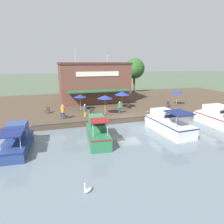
# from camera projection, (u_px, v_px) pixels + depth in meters

# --- Properties ---
(ground_plane) EXTENTS (220.00, 220.00, 0.00)m
(ground_plane) POSITION_uv_depth(u_px,v_px,m) (130.00, 123.00, 24.11)
(ground_plane) COLOR #4C5B47
(quay_deck) EXTENTS (22.00, 56.00, 0.60)m
(quay_deck) POSITION_uv_depth(u_px,v_px,m) (106.00, 103.00, 34.23)
(quay_deck) COLOR #4C3D2D
(quay_deck) RESTS_ON ground
(quay_edge_fender) EXTENTS (0.20, 50.40, 0.10)m
(quay_edge_fender) POSITION_uv_depth(u_px,v_px,m) (130.00, 118.00, 24.04)
(quay_edge_fender) COLOR #2D2D33
(quay_edge_fender) RESTS_ON quay_deck
(waterfront_restaurant) EXTENTS (11.12, 11.31, 8.63)m
(waterfront_restaurant) POSITION_uv_depth(u_px,v_px,m) (92.00, 81.00, 34.98)
(waterfront_restaurant) COLOR brown
(waterfront_restaurant) RESTS_ON quay_deck
(patio_umbrella_mid_patio_left) EXTENTS (1.72, 1.72, 2.28)m
(patio_umbrella_mid_patio_left) POSITION_uv_depth(u_px,v_px,m) (80.00, 96.00, 27.19)
(patio_umbrella_mid_patio_left) COLOR #B7B7B7
(patio_umbrella_mid_patio_left) RESTS_ON quay_deck
(patio_umbrella_back_row) EXTENTS (2.17, 2.17, 2.47)m
(patio_umbrella_back_row) POSITION_uv_depth(u_px,v_px,m) (122.00, 93.00, 28.62)
(patio_umbrella_back_row) COLOR #B7B7B7
(patio_umbrella_back_row) RESTS_ON quay_deck
(patio_umbrella_far_corner) EXTENTS (1.79, 1.79, 2.30)m
(patio_umbrella_far_corner) POSITION_uv_depth(u_px,v_px,m) (177.00, 92.00, 30.89)
(patio_umbrella_far_corner) COLOR #B7B7B7
(patio_umbrella_far_corner) RESTS_ON quay_deck
(patio_umbrella_mid_patio_right) EXTENTS (1.93, 1.93, 2.54)m
(patio_umbrella_mid_patio_right) POSITION_uv_depth(u_px,v_px,m) (105.00, 97.00, 25.03)
(patio_umbrella_mid_patio_right) COLOR #B7B7B7
(patio_umbrella_mid_patio_right) RESTS_ON quay_deck
(cafe_chair_mid_patio) EXTENTS (0.51, 0.51, 0.85)m
(cafe_chair_mid_patio) POSITION_uv_depth(u_px,v_px,m) (128.00, 105.00, 28.95)
(cafe_chair_mid_patio) COLOR #2D2D33
(cafe_chair_mid_patio) RESTS_ON quay_deck
(cafe_chair_far_corner_seat) EXTENTS (0.50, 0.50, 0.85)m
(cafe_chair_far_corner_seat) POSITION_uv_depth(u_px,v_px,m) (63.00, 113.00, 24.37)
(cafe_chair_far_corner_seat) COLOR #2D2D33
(cafe_chair_far_corner_seat) RESTS_ON quay_deck
(cafe_chair_beside_entrance) EXTENTS (0.58, 0.58, 0.85)m
(cafe_chair_beside_entrance) POSITION_uv_depth(u_px,v_px,m) (48.00, 110.00, 26.26)
(cafe_chair_beside_entrance) COLOR #2D2D33
(cafe_chair_beside_entrance) RESTS_ON quay_deck
(cafe_chair_back_row_seat) EXTENTS (0.47, 0.47, 0.85)m
(cafe_chair_back_row_seat) POSITION_uv_depth(u_px,v_px,m) (92.00, 111.00, 25.58)
(cafe_chair_back_row_seat) COLOR #2D2D33
(cafe_chair_back_row_seat) RESTS_ON quay_deck
(cafe_chair_under_first_umbrella) EXTENTS (0.48, 0.48, 0.85)m
(cafe_chair_under_first_umbrella) POSITION_uv_depth(u_px,v_px,m) (168.00, 104.00, 29.70)
(cafe_chair_under_first_umbrella) COLOR #2D2D33
(cafe_chair_under_first_umbrella) RESTS_ON quay_deck
(person_at_quay_edge) EXTENTS (0.46, 0.46, 1.61)m
(person_at_quay_edge) POSITION_uv_depth(u_px,v_px,m) (120.00, 106.00, 26.02)
(person_at_quay_edge) COLOR #2D5193
(person_at_quay_edge) RESTS_ON quay_deck
(person_near_entrance) EXTENTS (0.50, 0.50, 1.79)m
(person_near_entrance) POSITION_uv_depth(u_px,v_px,m) (63.00, 110.00, 23.32)
(person_near_entrance) COLOR #2D5193
(person_near_entrance) RESTS_ON quay_deck
(person_mid_patio) EXTENTS (0.45, 0.45, 1.59)m
(person_mid_patio) POSITION_uv_depth(u_px,v_px,m) (85.00, 109.00, 24.48)
(person_mid_patio) COLOR gold
(person_mid_patio) RESTS_ON quay_deck
(motorboat_outer_channel) EXTENTS (6.00, 2.29, 2.14)m
(motorboat_outer_channel) POSITION_uv_depth(u_px,v_px,m) (18.00, 140.00, 16.91)
(motorboat_outer_channel) COLOR navy
(motorboat_outer_channel) RESTS_ON river_water
(motorboat_far_downstream) EXTENTS (7.03, 2.70, 2.49)m
(motorboat_far_downstream) POSITION_uv_depth(u_px,v_px,m) (165.00, 123.00, 21.30)
(motorboat_far_downstream) COLOR silver
(motorboat_far_downstream) RESTS_ON river_water
(motorboat_fourth_along) EXTENTS (5.71, 2.21, 2.45)m
(motorboat_fourth_along) POSITION_uv_depth(u_px,v_px,m) (97.00, 131.00, 18.63)
(motorboat_fourth_along) COLOR #287047
(motorboat_fourth_along) RESTS_ON river_water
(motorboat_mid_row) EXTENTS (8.02, 3.01, 2.23)m
(motorboat_mid_row) POSITION_uv_depth(u_px,v_px,m) (220.00, 118.00, 23.08)
(motorboat_mid_row) COLOR white
(motorboat_mid_row) RESTS_ON river_water
(swan) EXTENTS (0.55, 0.62, 0.69)m
(swan) POSITION_uv_depth(u_px,v_px,m) (88.00, 190.00, 11.26)
(swan) COLOR white
(swan) RESTS_ON river_water
(tree_upstream_bank) EXTENTS (3.63, 3.46, 5.57)m
(tree_upstream_bank) POSITION_uv_depth(u_px,v_px,m) (112.00, 76.00, 41.07)
(tree_upstream_bank) COLOR brown
(tree_upstream_bank) RESTS_ON quay_deck
(tree_behind_restaurant) EXTENTS (4.61, 4.39, 7.33)m
(tree_behind_restaurant) POSITION_uv_depth(u_px,v_px,m) (134.00, 69.00, 43.37)
(tree_behind_restaurant) COLOR brown
(tree_behind_restaurant) RESTS_ON quay_deck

